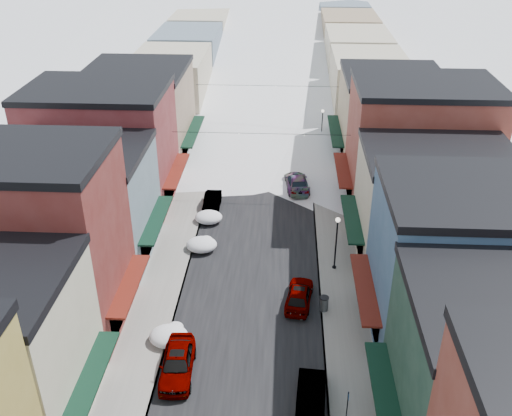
# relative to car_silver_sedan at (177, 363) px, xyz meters

# --- Properties ---
(road) EXTENTS (10.00, 160.00, 0.01)m
(road) POSITION_rel_car_silver_sedan_xyz_m (3.86, 43.86, -0.81)
(road) COLOR black
(road) RESTS_ON ground
(sidewalk_left) EXTENTS (3.20, 160.00, 0.15)m
(sidewalk_left) POSITION_rel_car_silver_sedan_xyz_m (-2.74, 43.86, -0.74)
(sidewalk_left) COLOR gray
(sidewalk_left) RESTS_ON ground
(sidewalk_right) EXTENTS (3.20, 160.00, 0.15)m
(sidewalk_right) POSITION_rel_car_silver_sedan_xyz_m (10.46, 43.86, -0.74)
(sidewalk_right) COLOR gray
(sidewalk_right) RESTS_ON ground
(curb_left) EXTENTS (0.10, 160.00, 0.15)m
(curb_left) POSITION_rel_car_silver_sedan_xyz_m (-1.19, 43.86, -0.74)
(curb_left) COLOR slate
(curb_left) RESTS_ON ground
(curb_right) EXTENTS (0.10, 160.00, 0.15)m
(curb_right) POSITION_rel_car_silver_sedan_xyz_m (8.91, 43.86, -0.74)
(curb_right) COLOR slate
(curb_right) RESTS_ON ground
(bldg_l_brick_near) EXTENTS (12.30, 8.20, 12.50)m
(bldg_l_brick_near) POSITION_rel_car_silver_sedan_xyz_m (-9.84, 4.36, 5.44)
(bldg_l_brick_near) COLOR maroon
(bldg_l_brick_near) RESTS_ON ground
(bldg_l_grayblue) EXTENTS (11.30, 9.20, 9.00)m
(bldg_l_grayblue) POSITION_rel_car_silver_sedan_xyz_m (-9.33, 12.86, 3.70)
(bldg_l_grayblue) COLOR slate
(bldg_l_grayblue) RESTS_ON ground
(bldg_l_brick_far) EXTENTS (13.30, 9.20, 11.00)m
(bldg_l_brick_far) POSITION_rel_car_silver_sedan_xyz_m (-10.33, 21.86, 4.69)
(bldg_l_brick_far) COLOR maroon
(bldg_l_brick_far) RESTS_ON ground
(bldg_l_tan) EXTENTS (11.30, 11.20, 10.00)m
(bldg_l_tan) POSITION_rel_car_silver_sedan_xyz_m (-9.33, 31.86, 4.19)
(bldg_l_tan) COLOR #91775F
(bldg_l_tan) RESTS_ON ground
(bldg_r_green) EXTENTS (11.30, 9.20, 9.50)m
(bldg_r_green) POSITION_rel_car_silver_sedan_xyz_m (17.05, -4.14, 3.95)
(bldg_r_green) COLOR #1A382C
(bldg_r_green) RESTS_ON ground
(bldg_r_blue) EXTENTS (11.30, 9.20, 10.50)m
(bldg_r_blue) POSITION_rel_car_silver_sedan_xyz_m (17.05, 4.86, 4.44)
(bldg_r_blue) COLOR #345476
(bldg_r_blue) RESTS_ON ground
(bldg_r_cream) EXTENTS (12.30, 9.20, 9.00)m
(bldg_r_cream) POSITION_rel_car_silver_sedan_xyz_m (17.55, 13.86, 3.70)
(bldg_r_cream) COLOR #BBB597
(bldg_r_cream) RESTS_ON ground
(bldg_r_brick_far) EXTENTS (13.30, 9.20, 11.50)m
(bldg_r_brick_far) POSITION_rel_car_silver_sedan_xyz_m (18.05, 22.86, 4.94)
(bldg_r_brick_far) COLOR maroon
(bldg_r_brick_far) RESTS_ON ground
(bldg_r_tan) EXTENTS (11.30, 11.20, 9.50)m
(bldg_r_tan) POSITION_rel_car_silver_sedan_xyz_m (17.05, 32.86, 3.94)
(bldg_r_tan) COLOR #9B8766
(bldg_r_tan) RESTS_ON ground
(distant_blocks) EXTENTS (34.00, 55.00, 8.00)m
(distant_blocks) POSITION_rel_car_silver_sedan_xyz_m (3.86, 66.86, 3.19)
(distant_blocks) COLOR gray
(distant_blocks) RESTS_ON ground
(overhead_cables) EXTENTS (16.40, 15.04, 0.04)m
(overhead_cables) POSITION_rel_car_silver_sedan_xyz_m (3.86, 31.36, 5.39)
(overhead_cables) COLOR black
(overhead_cables) RESTS_ON ground
(car_silver_sedan) EXTENTS (2.15, 4.86, 1.62)m
(car_silver_sedan) POSITION_rel_car_silver_sedan_xyz_m (0.00, 0.00, 0.00)
(car_silver_sedan) COLOR gray
(car_silver_sedan) RESTS_ON ground
(car_dark_hatch) EXTENTS (1.48, 4.13, 1.35)m
(car_dark_hatch) POSITION_rel_car_silver_sedan_xyz_m (-0.44, 20.53, -0.13)
(car_dark_hatch) COLOR black
(car_dark_hatch) RESTS_ON ground
(car_silver_wagon) EXTENTS (2.13, 4.87, 1.39)m
(car_silver_wagon) POSITION_rel_car_silver_sedan_xyz_m (-0.44, 34.80, -0.12)
(car_silver_wagon) COLOR #999CA1
(car_silver_wagon) RESTS_ON ground
(car_green_sedan) EXTENTS (1.86, 4.57, 1.48)m
(car_green_sedan) POSITION_rel_car_silver_sedan_xyz_m (7.89, -2.14, -0.07)
(car_green_sedan) COLOR black
(car_green_sedan) RESTS_ON ground
(car_gray_suv) EXTENTS (2.30, 4.51, 1.47)m
(car_gray_suv) POSITION_rel_car_silver_sedan_xyz_m (7.36, 7.16, -0.08)
(car_gray_suv) COLOR #94969C
(car_gray_suv) RESTS_ON ground
(car_black_sedan) EXTENTS (2.72, 5.42, 1.51)m
(car_black_sedan) POSITION_rel_car_silver_sedan_xyz_m (7.36, 25.00, -0.06)
(car_black_sedan) COLOR black
(car_black_sedan) RESTS_ON ground
(car_lane_silver) EXTENTS (2.36, 4.83, 1.59)m
(car_lane_silver) POSITION_rel_car_silver_sedan_xyz_m (3.11, 41.37, -0.02)
(car_lane_silver) COLOR #96999D
(car_lane_silver) RESTS_ON ground
(car_lane_white) EXTENTS (2.32, 4.90, 1.35)m
(car_lane_white) POSITION_rel_car_silver_sedan_xyz_m (5.39, 50.98, -0.14)
(car_lane_white) COLOR silver
(car_lane_white) RESTS_ON ground
(parking_sign) EXTENTS (0.06, 0.29, 2.15)m
(parking_sign) POSITION_rel_car_silver_sedan_xyz_m (9.79, -3.16, 0.59)
(parking_sign) COLOR black
(parking_sign) RESTS_ON sidewalk_right
(trash_can) EXTENTS (0.64, 0.64, 1.08)m
(trash_can) POSITION_rel_car_silver_sedan_xyz_m (9.06, 6.31, -0.11)
(trash_can) COLOR #545758
(trash_can) RESTS_ON sidewalk_right
(streetlamp_near) EXTENTS (0.37, 0.37, 4.44)m
(streetlamp_near) POSITION_rel_car_silver_sedan_xyz_m (10.12, 11.46, 2.14)
(streetlamp_near) COLOR black
(streetlamp_near) RESTS_ON sidewalk_right
(streetlamp_far) EXTENTS (0.35, 0.35, 4.18)m
(streetlamp_far) POSITION_rel_car_silver_sedan_xyz_m (10.23, 36.34, 1.98)
(streetlamp_far) COLOR black
(streetlamp_far) RESTS_ON sidewalk_right
(snow_pile_near) EXTENTS (2.51, 2.74, 1.06)m
(snow_pile_near) POSITION_rel_car_silver_sedan_xyz_m (-1.02, 2.73, -0.30)
(snow_pile_near) COLOR white
(snow_pile_near) RESTS_ON ground
(snow_pile_mid) EXTENTS (2.49, 2.73, 1.05)m
(snow_pile_mid) POSITION_rel_car_silver_sedan_xyz_m (-0.42, 13.71, -0.31)
(snow_pile_mid) COLOR white
(snow_pile_mid) RESTS_ON ground
(snow_pile_far) EXTENTS (2.41, 2.68, 1.02)m
(snow_pile_far) POSITION_rel_car_silver_sedan_xyz_m (-0.42, 18.22, -0.33)
(snow_pile_far) COLOR white
(snow_pile_far) RESTS_ON ground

